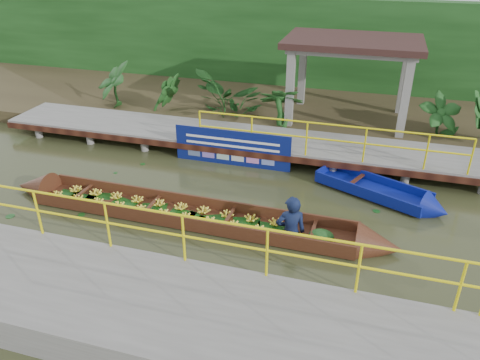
# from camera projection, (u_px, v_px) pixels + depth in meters

# --- Properties ---
(ground) EXTENTS (80.00, 80.00, 0.00)m
(ground) POSITION_uv_depth(u_px,v_px,m) (203.00, 205.00, 12.05)
(ground) COLOR #33361B
(ground) RESTS_ON ground
(land_strip) EXTENTS (30.00, 8.00, 0.45)m
(land_strip) POSITION_uv_depth(u_px,v_px,m) (270.00, 106.00, 18.31)
(land_strip) COLOR #362C1B
(land_strip) RESTS_ON ground
(far_dock) EXTENTS (16.00, 2.06, 1.66)m
(far_dock) POSITION_uv_depth(u_px,v_px,m) (241.00, 139.00, 14.73)
(far_dock) COLOR slate
(far_dock) RESTS_ON ground
(near_dock) EXTENTS (18.00, 2.40, 1.73)m
(near_dock) POSITION_uv_depth(u_px,v_px,m) (172.00, 317.00, 8.09)
(near_dock) COLOR slate
(near_dock) RESTS_ON ground
(pavilion) EXTENTS (4.40, 3.00, 3.00)m
(pavilion) POSITION_uv_depth(u_px,v_px,m) (353.00, 50.00, 15.33)
(pavilion) COLOR slate
(pavilion) RESTS_ON ground
(foliage_backdrop) EXTENTS (30.00, 0.80, 4.00)m
(foliage_backdrop) POSITION_uv_depth(u_px,v_px,m) (285.00, 47.00, 19.61)
(foliage_backdrop) COLOR #153B12
(foliage_backdrop) RESTS_ON ground
(vendor_boat) EXTENTS (9.99, 1.18, 2.35)m
(vendor_boat) POSITION_uv_depth(u_px,v_px,m) (204.00, 212.00, 11.21)
(vendor_boat) COLOR #3B1D10
(vendor_boat) RESTS_ON ground
(moored_blue_boat) EXTENTS (3.56, 2.23, 0.84)m
(moored_blue_boat) POSITION_uv_depth(u_px,v_px,m) (402.00, 199.00, 12.00)
(moored_blue_boat) COLOR navy
(moored_blue_boat) RESTS_ON ground
(blue_banner) EXTENTS (3.55, 0.04, 1.11)m
(blue_banner) POSITION_uv_depth(u_px,v_px,m) (232.00, 148.00, 13.89)
(blue_banner) COLOR navy
(blue_banner) RESTS_ON ground
(tropical_plants) EXTENTS (14.29, 1.29, 1.61)m
(tropical_plants) POSITION_uv_depth(u_px,v_px,m) (277.00, 99.00, 15.78)
(tropical_plants) COLOR #153B12
(tropical_plants) RESTS_ON ground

